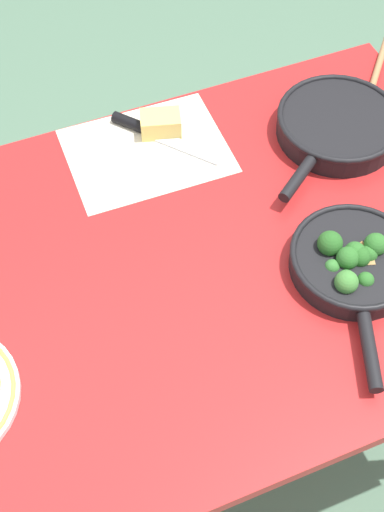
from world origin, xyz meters
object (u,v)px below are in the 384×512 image
object	(u,v)px
wooden_spoon	(369,97)
grater_knife	(150,132)
cheese_block	(161,124)
skillet_broccoli	(354,262)
skillet_eggs	(338,125)

from	to	relation	value
wooden_spoon	grater_knife	world-z (taller)	grater_knife
wooden_spoon	cheese_block	bearing A→B (deg)	-58.19
skillet_broccoli	cheese_block	bearing A→B (deg)	-135.40
skillet_eggs	wooden_spoon	bearing A→B (deg)	173.54
skillet_eggs	skillet_broccoli	bearing A→B (deg)	30.14
wooden_spoon	cheese_block	distance (m)	0.46
skillet_broccoli	grater_knife	bearing A→B (deg)	-133.06
wooden_spoon	cheese_block	xyz separation A→B (m)	(0.46, -0.08, 0.02)
skillet_eggs	cheese_block	distance (m)	0.37
grater_knife	cheese_block	xyz separation A→B (m)	(-0.02, 0.00, 0.01)
grater_knife	skillet_broccoli	bearing A→B (deg)	-14.26
skillet_eggs	grater_knife	world-z (taller)	skillet_eggs
skillet_broccoli	grater_knife	size ratio (longest dim) A/B	1.69
skillet_eggs	grater_knife	bearing A→B (deg)	-57.79
cheese_block	wooden_spoon	bearing A→B (deg)	170.15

